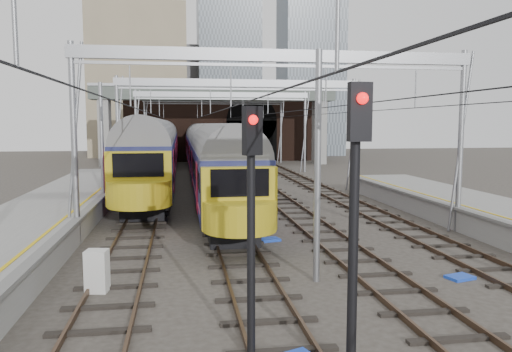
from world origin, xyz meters
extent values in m
plane|color=#38332D|center=(0.00, 0.00, 0.00)|extent=(160.00, 160.00, 0.00)
cube|color=slate|center=(-8.15, 2.50, 1.05)|extent=(0.35, 55.00, 0.12)
cube|color=gold|center=(-8.65, 2.50, 1.11)|extent=(0.12, 55.00, 0.01)
cube|color=#4C3828|center=(-6.72, 15.00, 0.09)|extent=(0.08, 80.00, 0.16)
cube|color=#4C3828|center=(-5.28, 15.00, 0.09)|extent=(0.08, 80.00, 0.16)
cube|color=black|center=(-6.00, 15.00, 0.01)|extent=(2.40, 80.00, 0.14)
cube|color=#4C3828|center=(-2.72, 15.00, 0.09)|extent=(0.08, 80.00, 0.16)
cube|color=#4C3828|center=(-1.28, 15.00, 0.09)|extent=(0.08, 80.00, 0.16)
cube|color=black|center=(-2.00, 15.00, 0.01)|extent=(2.40, 80.00, 0.14)
cube|color=#4C3828|center=(1.28, 15.00, 0.09)|extent=(0.08, 80.00, 0.16)
cube|color=#4C3828|center=(2.72, 15.00, 0.09)|extent=(0.08, 80.00, 0.16)
cube|color=black|center=(2.00, 15.00, 0.01)|extent=(2.40, 80.00, 0.14)
cube|color=#4C3828|center=(5.28, 15.00, 0.09)|extent=(0.08, 80.00, 0.16)
cube|color=#4C3828|center=(6.72, 15.00, 0.09)|extent=(0.08, 80.00, 0.16)
cube|color=black|center=(6.00, 15.00, 0.01)|extent=(2.40, 80.00, 0.14)
cylinder|color=gray|center=(-8.20, 8.00, 4.00)|extent=(0.24, 0.24, 8.00)
cylinder|color=gray|center=(8.20, 8.00, 4.00)|extent=(0.24, 0.24, 8.00)
cube|color=gray|center=(0.00, 8.00, 7.60)|extent=(16.80, 0.28, 0.50)
cylinder|color=gray|center=(-8.20, 22.00, 4.00)|extent=(0.24, 0.24, 8.00)
cylinder|color=gray|center=(8.20, 22.00, 4.00)|extent=(0.24, 0.24, 8.00)
cube|color=gray|center=(0.00, 22.00, 7.60)|extent=(16.80, 0.28, 0.50)
cylinder|color=gray|center=(-8.20, 36.00, 4.00)|extent=(0.24, 0.24, 8.00)
cylinder|color=gray|center=(8.20, 36.00, 4.00)|extent=(0.24, 0.24, 8.00)
cube|color=gray|center=(0.00, 36.00, 7.60)|extent=(16.80, 0.28, 0.50)
cylinder|color=gray|center=(-8.20, 48.00, 4.00)|extent=(0.24, 0.24, 8.00)
cylinder|color=gray|center=(8.20, 48.00, 4.00)|extent=(0.24, 0.24, 8.00)
cube|color=gray|center=(0.00, 48.00, 7.60)|extent=(16.80, 0.28, 0.50)
cube|color=black|center=(-6.00, 15.00, 5.50)|extent=(0.03, 80.00, 0.03)
cube|color=black|center=(-2.00, 15.00, 5.50)|extent=(0.03, 80.00, 0.03)
cube|color=black|center=(2.00, 15.00, 5.50)|extent=(0.03, 80.00, 0.03)
cube|color=black|center=(6.00, 15.00, 5.50)|extent=(0.03, 80.00, 0.03)
cube|color=black|center=(2.00, 52.00, 4.50)|extent=(26.00, 2.00, 9.00)
cube|color=black|center=(5.00, 50.98, 2.60)|extent=(6.50, 0.10, 5.20)
cylinder|color=black|center=(5.00, 50.98, 5.20)|extent=(6.50, 0.10, 6.50)
cube|color=black|center=(-10.00, 51.00, 1.50)|extent=(6.00, 1.50, 3.00)
cube|color=gray|center=(-12.50, 46.00, 4.10)|extent=(1.20, 2.50, 8.20)
cube|color=gray|center=(12.50, 46.00, 4.10)|extent=(1.20, 2.50, 8.20)
cube|color=#555F57|center=(0.00, 46.00, 8.20)|extent=(28.00, 3.00, 1.40)
cube|color=gray|center=(0.00, 46.00, 9.10)|extent=(28.00, 3.00, 0.30)
cube|color=tan|center=(-10.00, 66.00, 11.00)|extent=(14.00, 12.00, 22.00)
cube|color=#4C5660|center=(4.00, 72.00, 16.00)|extent=(10.00, 10.00, 32.00)
cube|color=gray|center=(-2.00, 80.00, 9.00)|extent=(18.00, 14.00, 18.00)
cube|color=black|center=(-2.00, 37.62, 0.35)|extent=(2.18, 64.69, 0.70)
cube|color=#16154A|center=(-2.00, 37.62, 2.24)|extent=(2.78, 64.69, 2.48)
cylinder|color=slate|center=(-2.00, 37.62, 3.48)|extent=(2.72, 64.19, 2.72)
cube|color=black|center=(-2.00, 37.62, 2.64)|extent=(2.80, 63.49, 0.74)
cube|color=#C63E65|center=(-2.00, 37.62, 1.55)|extent=(2.80, 63.69, 0.12)
cube|color=#B59F17|center=(-2.00, 5.12, 2.14)|extent=(2.72, 0.60, 2.28)
cube|color=black|center=(-2.00, 4.95, 2.74)|extent=(2.08, 0.08, 0.99)
cube|color=black|center=(-6.00, 38.02, 0.35)|extent=(2.42, 53.58, 0.70)
cube|color=#16154A|center=(-6.00, 38.02, 2.37)|extent=(3.08, 53.58, 2.75)
cylinder|color=slate|center=(-6.00, 38.02, 3.75)|extent=(3.02, 53.08, 3.02)
cube|color=black|center=(-6.00, 38.02, 2.81)|extent=(3.10, 52.38, 0.82)
cube|color=#C63E65|center=(-6.00, 38.02, 1.60)|extent=(3.10, 52.58, 0.13)
cube|color=#B59F17|center=(-6.00, 11.08, 2.27)|extent=(3.02, 0.60, 2.55)
cube|color=black|center=(-6.00, 10.91, 2.92)|extent=(2.31, 0.08, 1.10)
cylinder|color=black|center=(-2.70, -2.81, 2.50)|extent=(0.17, 0.17, 5.00)
cube|color=black|center=(-2.70, -2.99, 4.69)|extent=(0.41, 0.31, 0.94)
sphere|color=red|center=(-2.70, -3.11, 4.89)|extent=(0.19, 0.19, 0.19)
cylinder|color=black|center=(-1.05, -4.13, 2.68)|extent=(0.18, 0.18, 5.35)
cube|color=black|center=(-1.05, -4.31, 5.02)|extent=(0.40, 0.19, 1.00)
sphere|color=red|center=(-1.05, -4.43, 5.24)|extent=(0.20, 0.20, 0.20)
cube|color=silver|center=(-6.49, 2.00, 0.61)|extent=(0.68, 0.60, 1.22)
cube|color=blue|center=(-0.50, 7.44, 0.05)|extent=(0.96, 0.77, 0.10)
cube|color=blue|center=(4.50, 1.55, 0.05)|extent=(0.93, 0.76, 0.09)
camera|label=1|loc=(-4.06, -12.47, 4.82)|focal=35.00mm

